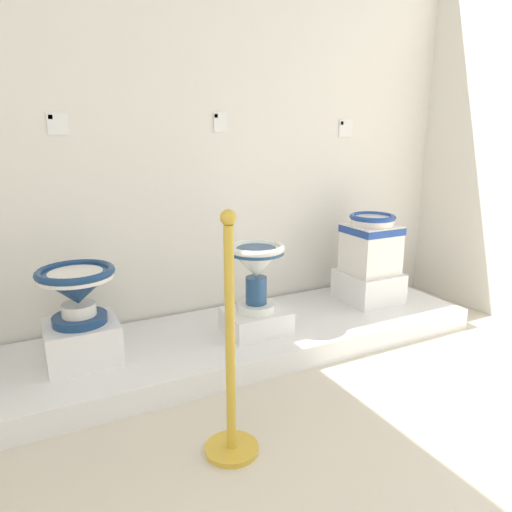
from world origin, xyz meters
name	(u,v)px	position (x,y,z in m)	size (l,w,h in m)	color
wall_back	(218,104)	(1.85, 3.08, 1.52)	(3.91, 0.06, 3.05)	white
display_platform	(252,337)	(1.85, 2.60, 0.07)	(2.97, 0.85, 0.14)	white
plinth_block_pale_glazed	(82,341)	(0.83, 2.61, 0.25)	(0.38, 0.35, 0.22)	white
antique_toilet_pale_glazed	(77,288)	(0.83, 2.61, 0.55)	(0.40, 0.40, 0.30)	navy
plinth_block_broad_patterned	(256,321)	(1.85, 2.52, 0.21)	(0.38, 0.31, 0.14)	white
antique_toilet_broad_patterned	(256,265)	(1.85, 2.52, 0.57)	(0.35, 0.35, 0.42)	white
plinth_block_slender_white	(368,286)	(2.84, 2.65, 0.25)	(0.39, 0.40, 0.22)	white
antique_toilet_slender_white	(371,242)	(2.84, 2.65, 0.58)	(0.34, 0.33, 0.42)	white
info_placard_first	(58,124)	(0.86, 3.04, 1.39)	(0.11, 0.01, 0.12)	white
info_placard_second	(220,122)	(1.85, 3.04, 1.41)	(0.09, 0.01, 0.13)	white
info_placard_third	(346,128)	(2.86, 3.04, 1.37)	(0.12, 0.01, 0.13)	white
stanchion_post_near_left	(231,379)	(1.31, 1.71, 0.35)	(0.23, 0.23, 1.06)	gold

